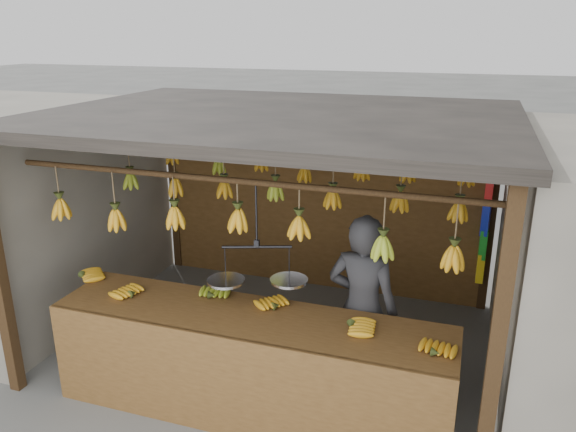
% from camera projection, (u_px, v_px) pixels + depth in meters
% --- Properties ---
extents(ground, '(80.00, 80.00, 0.00)m').
position_uv_depth(ground, '(279.00, 342.00, 5.88)').
color(ground, '#5B5B57').
extents(stall, '(4.30, 3.30, 2.40)m').
position_uv_depth(stall, '(289.00, 151.00, 5.56)').
color(stall, black).
rests_on(stall, ground).
extents(counter, '(3.55, 0.76, 0.96)m').
position_uv_depth(counter, '(244.00, 345.00, 4.52)').
color(counter, brown).
rests_on(counter, ground).
extents(hanging_bananas, '(3.56, 2.26, 0.40)m').
position_uv_depth(hanging_bananas, '(279.00, 193.00, 5.36)').
color(hanging_bananas, '#C78615').
rests_on(hanging_bananas, ground).
extents(balance_scale, '(0.79, 0.47, 0.84)m').
position_uv_depth(balance_scale, '(257.00, 276.00, 4.55)').
color(balance_scale, black).
rests_on(balance_scale, ground).
extents(vendor, '(0.67, 0.49, 1.70)m').
position_uv_depth(vendor, '(362.00, 309.00, 4.78)').
color(vendor, '#262628').
rests_on(vendor, ground).
extents(bag_bundles, '(0.08, 0.26, 1.26)m').
position_uv_depth(bag_bundles, '(485.00, 229.00, 6.19)').
color(bag_bundles, red).
rests_on(bag_bundles, ground).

